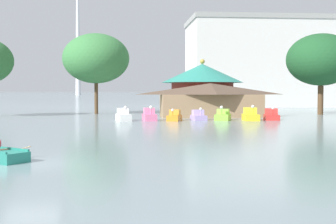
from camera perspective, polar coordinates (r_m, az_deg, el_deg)
The scene contains 13 objects.
ground_plane at distance 23.21m, azimuth -15.87°, elevation -5.97°, with size 2000.00×2000.00×0.00m, color gray.
pedal_boat_white at distance 54.37m, azimuth -5.30°, elevation -0.44°, with size 1.88×3.19×1.72m.
pedal_boat_pink at distance 54.63m, azimuth -2.21°, elevation -0.41°, with size 1.64×2.70×1.73m.
pedal_boat_orange at distance 54.32m, azimuth 0.77°, elevation -0.52°, with size 2.02×2.90×1.40m.
pedal_boat_lavender at distance 55.53m, azimuth 3.61°, elevation -0.48°, with size 1.74×2.39×1.48m.
pedal_boat_lime at distance 55.45m, azimuth 6.51°, elevation -0.44°, with size 2.36×2.98×1.71m.
pedal_boat_yellow at distance 55.45m, azimuth 9.73°, elevation -0.40°, with size 1.66×2.62×1.80m.
pedal_boat_red at distance 57.22m, azimuth 12.13°, elevation -0.40°, with size 2.07×3.04×1.54m.
boathouse at distance 62.35m, azimuth 5.05°, elevation 1.51°, with size 13.75×6.41×4.35m.
green_roof_pavilion at distance 70.52m, azimuth 4.07°, elevation 3.14°, with size 11.91×11.91×7.99m.
shoreline_tree_mid at distance 71.23m, azimuth -8.51°, elevation 6.27°, with size 9.69×9.69×11.70m.
shoreline_tree_right at distance 71.80m, azimuth 17.64°, elevation 5.90°, with size 9.74×9.74×11.45m.
background_building_block at distance 107.27m, azimuth 10.71°, elevation 5.73°, with size 30.71×18.40×18.84m.
Camera 1 is at (4.31, -22.55, 3.39)m, focal length 51.56 mm.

